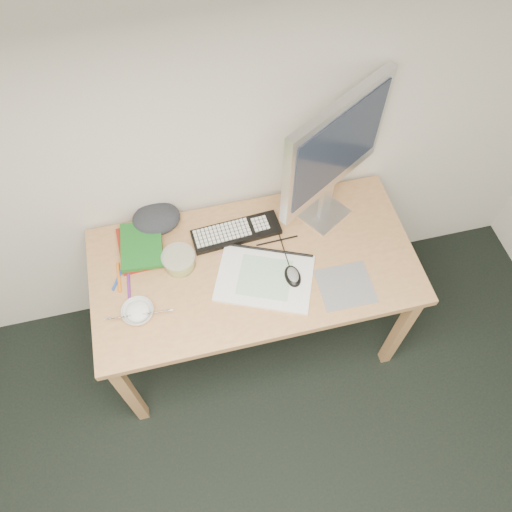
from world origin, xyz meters
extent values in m
plane|color=silver|center=(0.00, 1.80, 1.30)|extent=(3.60, 0.00, 3.60)
cube|color=tan|center=(-0.49, 1.13, 0.36)|extent=(0.05, 0.05, 0.71)
cube|color=tan|center=(0.81, 1.13, 0.36)|extent=(0.05, 0.05, 0.71)
cube|color=tan|center=(-0.49, 1.73, 0.36)|extent=(0.05, 0.05, 0.71)
cube|color=tan|center=(0.81, 1.73, 0.36)|extent=(0.05, 0.05, 0.71)
cube|color=tan|center=(0.16, 1.43, 0.73)|extent=(1.40, 0.70, 0.03)
cube|color=slate|center=(0.51, 1.24, 0.75)|extent=(0.23, 0.21, 0.00)
cube|color=silver|center=(0.19, 1.35, 0.76)|extent=(0.48, 0.42, 0.01)
cube|color=black|center=(0.12, 1.60, 0.76)|extent=(0.40, 0.15, 0.02)
cube|color=silver|center=(0.54, 1.62, 0.75)|extent=(0.26, 0.25, 0.01)
cube|color=silver|center=(0.54, 1.62, 0.85)|extent=(0.07, 0.05, 0.18)
cube|color=silver|center=(0.54, 1.62, 1.18)|extent=(0.50, 0.33, 0.46)
cube|color=black|center=(0.54, 1.62, 1.19)|extent=(0.44, 0.27, 0.36)
ellipsoid|color=black|center=(0.31, 1.32, 0.78)|extent=(0.07, 0.11, 0.04)
imported|color=white|center=(-0.34, 1.31, 0.77)|extent=(0.16, 0.16, 0.04)
cylinder|color=silver|center=(-0.34, 1.28, 0.79)|extent=(0.26, 0.04, 0.02)
cylinder|color=gold|center=(-0.15, 1.50, 0.79)|extent=(0.18, 0.18, 0.07)
cube|color=maroon|center=(-0.30, 1.62, 0.76)|extent=(0.19, 0.25, 0.02)
cube|color=#18621E|center=(-0.29, 1.62, 0.78)|extent=(0.19, 0.26, 0.02)
ellipsoid|color=#25282D|center=(-0.21, 1.74, 0.79)|extent=(0.19, 0.16, 0.07)
cylinder|color=#D76B90|center=(0.09, 1.49, 0.75)|extent=(0.16, 0.07, 0.01)
cylinder|color=tan|center=(0.24, 1.47, 0.75)|extent=(0.16, 0.10, 0.01)
cylinder|color=black|center=(0.29, 1.52, 0.75)|extent=(0.19, 0.01, 0.01)
cylinder|color=#2045AE|center=(-0.41, 1.50, 0.76)|extent=(0.07, 0.12, 0.01)
cylinder|color=orange|center=(-0.41, 1.50, 0.76)|extent=(0.02, 0.14, 0.01)
cylinder|color=#652588|center=(-0.37, 1.44, 0.76)|extent=(0.02, 0.14, 0.01)
camera|label=1|loc=(-0.08, 0.35, 2.59)|focal=35.00mm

